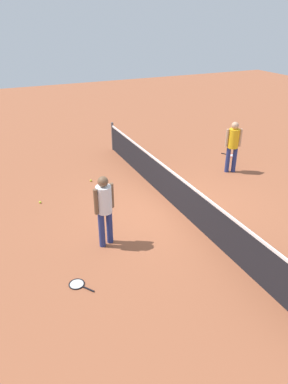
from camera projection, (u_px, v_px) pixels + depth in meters
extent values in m
plane|color=#9E5638|center=(175.00, 207.00, 9.57)|extent=(40.00, 40.00, 0.00)
cylinder|color=#4C4C51|center=(113.00, 136.00, 13.38)|extent=(0.09, 0.09, 1.07)
cube|color=black|center=(176.00, 192.00, 9.37)|extent=(10.00, 0.02, 0.91)
cube|color=white|center=(177.00, 176.00, 9.15)|extent=(10.00, 0.04, 0.06)
cylinder|color=navy|center=(102.00, 230.00, 7.78)|extent=(0.18, 0.18, 0.85)
cylinder|color=navy|center=(110.00, 226.00, 7.91)|extent=(0.18, 0.18, 0.85)
cylinder|color=white|center=(104.00, 199.00, 7.51)|extent=(0.43, 0.43, 0.62)
cylinder|color=brown|center=(96.00, 202.00, 7.37)|extent=(0.11, 0.11, 0.58)
cylinder|color=brown|center=(112.00, 195.00, 7.63)|extent=(0.11, 0.11, 0.58)
sphere|color=brown|center=(103.00, 182.00, 7.32)|extent=(0.29, 0.29, 0.23)
cylinder|color=navy|center=(234.00, 160.00, 11.53)|extent=(0.18, 0.18, 0.85)
cylinder|color=navy|center=(228.00, 160.00, 11.52)|extent=(0.18, 0.18, 0.85)
cylinder|color=yellow|center=(234.00, 138.00, 11.19)|extent=(0.44, 0.44, 0.62)
cylinder|color=tan|center=(240.00, 138.00, 11.19)|extent=(0.12, 0.12, 0.58)
cylinder|color=tan|center=(227.00, 138.00, 11.17)|extent=(0.12, 0.12, 0.58)
sphere|color=tan|center=(235.00, 126.00, 11.00)|extent=(0.30, 0.30, 0.23)
torus|color=black|center=(77.00, 284.00, 6.82)|extent=(0.44, 0.44, 0.02)
cylinder|color=silver|center=(77.00, 284.00, 6.82)|extent=(0.37, 0.37, 0.00)
cylinder|color=black|center=(88.00, 289.00, 6.70)|extent=(0.25, 0.19, 0.03)
torus|color=red|center=(232.00, 155.00, 13.02)|extent=(0.43, 0.43, 0.02)
cylinder|color=silver|center=(232.00, 155.00, 13.02)|extent=(0.37, 0.37, 0.00)
cylinder|color=black|center=(225.00, 154.00, 13.15)|extent=(0.25, 0.18, 0.03)
sphere|color=#C6E033|center=(91.00, 181.00, 11.01)|extent=(0.07, 0.07, 0.07)
sphere|color=#C6E033|center=(40.00, 202.00, 9.74)|extent=(0.07, 0.07, 0.07)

